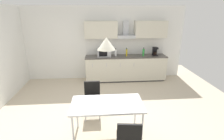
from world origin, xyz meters
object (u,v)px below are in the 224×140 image
object	(u,v)px
coffee_maker	(155,51)
bottle_white	(116,53)
bottle_yellow	(127,53)
chair_far_left	(92,96)
chair_near_right	(129,138)
microwave	(104,53)
pendant_lamp	(107,44)
bottle_green	(143,52)
dining_table	(107,106)

from	to	relation	value
coffee_maker	bottle_white	xyz separation A→B (m)	(-1.45, -0.01, -0.03)
bottle_yellow	chair_far_left	distance (m)	2.63
chair_near_right	microwave	bearing A→B (deg)	93.81
coffee_maker	bottle_yellow	distance (m)	1.05
chair_near_right	pendant_lamp	bearing A→B (deg)	112.06
bottle_yellow	chair_near_right	size ratio (longest dim) A/B	0.35
microwave	bottle_yellow	size ratio (longest dim) A/B	1.59
bottle_white	bottle_green	bearing A→B (deg)	-2.55
microwave	chair_near_right	xyz separation A→B (m)	(0.25, -3.83, -0.53)
bottle_yellow	bottle_white	distance (m)	0.40
chair_far_left	pendant_lamp	size ratio (longest dim) A/B	2.72
bottle_green	dining_table	distance (m)	3.40
microwave	bottle_white	world-z (taller)	bottle_white
dining_table	microwave	bearing A→B (deg)	88.98
microwave	bottle_green	distance (m)	1.43
bottle_green	bottle_white	distance (m)	1.01
bottle_green	dining_table	world-z (taller)	bottle_green
bottle_green	bottle_yellow	xyz separation A→B (m)	(-0.61, 0.01, -0.00)
microwave	pendant_lamp	bearing A→B (deg)	-91.02
bottle_yellow	bottle_green	bearing A→B (deg)	-1.23
dining_table	coffee_maker	bearing A→B (deg)	58.16
bottle_green	chair_near_right	bearing A→B (deg)	-107.13
microwave	chair_near_right	world-z (taller)	microwave
coffee_maker	bottle_green	world-z (taller)	bottle_green
microwave	coffee_maker	distance (m)	1.86
bottle_white	microwave	bearing A→B (deg)	-177.20
microwave	coffee_maker	xyz separation A→B (m)	(1.86, 0.03, 0.01)
bottle_green	chair_near_right	distance (m)	4.01
coffee_maker	dining_table	bearing A→B (deg)	-121.84
chair_near_right	coffee_maker	bearing A→B (deg)	67.33
bottle_green	pendant_lamp	bearing A→B (deg)	-115.99
microwave	bottle_white	size ratio (longest dim) A/B	1.71
coffee_maker	bottle_yellow	bearing A→B (deg)	-177.95
coffee_maker	chair_near_right	world-z (taller)	coffee_maker
microwave	dining_table	world-z (taller)	microwave
microwave	dining_table	size ratio (longest dim) A/B	0.34
dining_table	chair_near_right	xyz separation A→B (m)	(0.31, -0.76, -0.17)
dining_table	chair_near_right	bearing A→B (deg)	-67.94
bottle_yellow	dining_table	xyz separation A→B (m)	(-0.87, -3.05, -0.35)
dining_table	chair_near_right	distance (m)	0.84
bottle_yellow	pendant_lamp	distance (m)	3.29
bottle_green	pendant_lamp	distance (m)	3.49
microwave	coffee_maker	size ratio (longest dim) A/B	1.60
bottle_white	pendant_lamp	distance (m)	3.25
bottle_green	chair_far_left	size ratio (longest dim) A/B	0.35
bottle_green	chair_far_left	bearing A→B (deg)	-128.38
bottle_green	chair_near_right	world-z (taller)	bottle_green
coffee_maker	bottle_white	distance (m)	1.45
dining_table	pendant_lamp	size ratio (longest dim) A/B	4.43
bottle_yellow	chair_far_left	world-z (taller)	bottle_yellow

